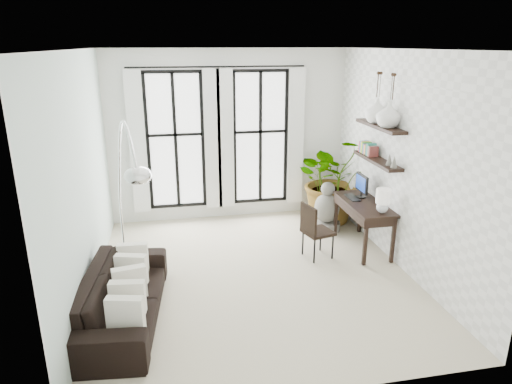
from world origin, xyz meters
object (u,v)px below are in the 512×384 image
object	(u,v)px
desk_chair	(314,228)
plant	(334,179)
arc_lamp	(125,160)
sofa	(122,296)
desk	(365,207)
buddha	(327,210)

from	to	relation	value
desk_chair	plant	bearing A→B (deg)	45.16
arc_lamp	sofa	bearing A→B (deg)	-97.19
plant	desk	world-z (taller)	plant
buddha	sofa	bearing A→B (deg)	-146.72
arc_lamp	buddha	bearing A→B (deg)	23.44
sofa	desk	bearing A→B (deg)	-64.28
buddha	arc_lamp	bearing A→B (deg)	-156.56
desk	buddha	size ratio (longest dim) A/B	1.48
plant	arc_lamp	world-z (taller)	arc_lamp
desk_chair	arc_lamp	world-z (taller)	arc_lamp
desk	buddha	distance (m)	1.01
sofa	buddha	world-z (taller)	buddha
plant	desk	size ratio (longest dim) A/B	1.24
plant	desk	distance (m)	1.34
sofa	desk	distance (m)	4.00
sofa	arc_lamp	size ratio (longest dim) A/B	0.93
arc_lamp	buddha	world-z (taller)	arc_lamp
sofa	desk_chair	bearing A→B (deg)	-61.36
sofa	plant	world-z (taller)	plant
sofa	plant	distance (m)	4.61
arc_lamp	plant	bearing A→B (deg)	27.65
desk_chair	buddha	distance (m)	1.22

